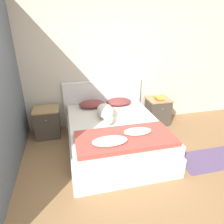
{
  "coord_description": "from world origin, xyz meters",
  "views": [
    {
      "loc": [
        -0.73,
        -1.85,
        2.03
      ],
      "look_at": [
        0.02,
        1.25,
        0.62
      ],
      "focal_mm": 32.0,
      "sensor_mm": 36.0,
      "label": 1
    }
  ],
  "objects_px": {
    "book_stack": "(159,98)",
    "nightstand_right": "(158,111)",
    "dog": "(106,112)",
    "nightstand_left": "(48,122)",
    "bed": "(115,135)",
    "pillow_right": "(119,102)",
    "pillow_left": "(92,104)"
  },
  "relations": [
    {
      "from": "bed",
      "to": "nightstand_left",
      "type": "xyz_separation_m",
      "value": [
        -1.15,
        0.74,
        0.03
      ]
    },
    {
      "from": "dog",
      "to": "nightstand_left",
      "type": "bearing_deg",
      "value": 153.14
    },
    {
      "from": "dog",
      "to": "bed",
      "type": "bearing_deg",
      "value": -62.6
    },
    {
      "from": "bed",
      "to": "nightstand_right",
      "type": "bearing_deg",
      "value": 32.58
    },
    {
      "from": "nightstand_right",
      "to": "book_stack",
      "type": "relative_size",
      "value": 2.49
    },
    {
      "from": "pillow_right",
      "to": "book_stack",
      "type": "xyz_separation_m",
      "value": [
        0.88,
        -0.04,
        0.01
      ]
    },
    {
      "from": "pillow_left",
      "to": "dog",
      "type": "height_order",
      "value": "dog"
    },
    {
      "from": "nightstand_right",
      "to": "nightstand_left",
      "type": "bearing_deg",
      "value": 180.0
    },
    {
      "from": "nightstand_left",
      "to": "dog",
      "type": "bearing_deg",
      "value": -26.86
    },
    {
      "from": "book_stack",
      "to": "pillow_right",
      "type": "bearing_deg",
      "value": 177.18
    },
    {
      "from": "book_stack",
      "to": "nightstand_right",
      "type": "bearing_deg",
      "value": 83.98
    },
    {
      "from": "nightstand_right",
      "to": "book_stack",
      "type": "distance_m",
      "value": 0.31
    },
    {
      "from": "nightstand_left",
      "to": "book_stack",
      "type": "distance_m",
      "value": 2.33
    },
    {
      "from": "bed",
      "to": "pillow_right",
      "type": "xyz_separation_m",
      "value": [
        0.27,
        0.75,
        0.33
      ]
    },
    {
      "from": "pillow_right",
      "to": "dog",
      "type": "xyz_separation_m",
      "value": [
        -0.38,
        -0.54,
        0.04
      ]
    },
    {
      "from": "pillow_right",
      "to": "book_stack",
      "type": "height_order",
      "value": "pillow_right"
    },
    {
      "from": "nightstand_right",
      "to": "bed",
      "type": "bearing_deg",
      "value": -147.42
    },
    {
      "from": "bed",
      "to": "book_stack",
      "type": "height_order",
      "value": "book_stack"
    },
    {
      "from": "nightstand_right",
      "to": "pillow_left",
      "type": "bearing_deg",
      "value": 179.54
    },
    {
      "from": "bed",
      "to": "pillow_right",
      "type": "relative_size",
      "value": 3.8
    },
    {
      "from": "pillow_right",
      "to": "book_stack",
      "type": "distance_m",
      "value": 0.88
    },
    {
      "from": "nightstand_right",
      "to": "pillow_right",
      "type": "relative_size",
      "value": 1.12
    },
    {
      "from": "nightstand_left",
      "to": "pillow_left",
      "type": "height_order",
      "value": "pillow_left"
    },
    {
      "from": "nightstand_left",
      "to": "dog",
      "type": "distance_m",
      "value": 1.22
    },
    {
      "from": "nightstand_left",
      "to": "dog",
      "type": "xyz_separation_m",
      "value": [
        1.05,
        -0.53,
        0.33
      ]
    },
    {
      "from": "nightstand_left",
      "to": "pillow_right",
      "type": "xyz_separation_m",
      "value": [
        1.43,
        0.01,
        0.29
      ]
    },
    {
      "from": "pillow_right",
      "to": "nightstand_right",
      "type": "bearing_deg",
      "value": -0.75
    },
    {
      "from": "bed",
      "to": "dog",
      "type": "bearing_deg",
      "value": 117.4
    },
    {
      "from": "bed",
      "to": "pillow_left",
      "type": "bearing_deg",
      "value": 110.03
    },
    {
      "from": "pillow_right",
      "to": "dog",
      "type": "height_order",
      "value": "dog"
    },
    {
      "from": "dog",
      "to": "book_stack",
      "type": "xyz_separation_m",
      "value": [
        1.26,
        0.5,
        -0.03
      ]
    },
    {
      "from": "pillow_right",
      "to": "dog",
      "type": "distance_m",
      "value": 0.66
    }
  ]
}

